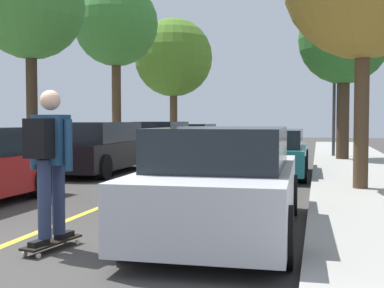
# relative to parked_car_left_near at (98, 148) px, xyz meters

# --- Properties ---
(center_line) EXTENTS (0.12, 39.20, 0.01)m
(center_line) POSITION_rel_parked_car_left_near_xyz_m (2.42, -4.57, -0.71)
(center_line) COLOR gold
(center_line) RESTS_ON ground
(parked_car_left_near) EXTENTS (1.90, 4.40, 1.43)m
(parked_car_left_near) POSITION_rel_parked_car_left_near_xyz_m (0.00, 0.00, 0.00)
(parked_car_left_near) COLOR black
(parked_car_left_near) RESTS_ON ground
(parked_car_left_far) EXTENTS (1.85, 4.49, 1.43)m
(parked_car_left_far) POSITION_rel_parked_car_left_near_xyz_m (-0.00, 5.91, -0.01)
(parked_car_left_far) COLOR maroon
(parked_car_left_far) RESTS_ON ground
(parked_car_left_farthest) EXTENTS (1.98, 4.38, 1.30)m
(parked_car_left_farthest) POSITION_rel_parked_car_left_near_xyz_m (0.00, 11.66, -0.06)
(parked_car_left_farthest) COLOR navy
(parked_car_left_farthest) RESTS_ON ground
(parked_car_right_nearest) EXTENTS (1.94, 4.36, 1.40)m
(parked_car_right_nearest) POSITION_rel_parked_car_left_near_xyz_m (4.84, -6.68, -0.03)
(parked_car_right_nearest) COLOR #B7B7BC
(parked_car_right_nearest) RESTS_ON ground
(parked_car_right_near) EXTENTS (1.88, 4.33, 1.24)m
(parked_car_right_near) POSITION_rel_parked_car_left_near_xyz_m (4.84, 0.43, -0.08)
(parked_car_right_near) COLOR #196066
(parked_car_right_near) RESTS_ON ground
(street_tree_left_nearest) EXTENTS (3.10, 3.10, 6.20)m
(street_tree_left_nearest) POSITION_rel_parked_car_left_near_xyz_m (-2.01, -0.08, 4.04)
(street_tree_left_nearest) COLOR #3D2D1E
(street_tree_left_nearest) RESTS_ON sidewalk_left
(street_tree_left_near) EXTENTS (3.42, 3.42, 6.97)m
(street_tree_left_near) POSITION_rel_parked_car_left_near_xyz_m (-2.01, 6.25, 4.65)
(street_tree_left_near) COLOR #4C3823
(street_tree_left_near) RESTS_ON sidewalk_left
(street_tree_left_far) EXTENTS (4.42, 4.42, 7.12)m
(street_tree_left_far) POSITION_rel_parked_car_left_near_xyz_m (-2.01, 14.68, 4.31)
(street_tree_left_far) COLOR #4C3823
(street_tree_left_far) RESTS_ON sidewalk_left
(street_tree_right_near) EXTENTS (3.12, 3.12, 5.72)m
(street_tree_right_near) POSITION_rel_parked_car_left_near_xyz_m (6.85, 5.26, 3.55)
(street_tree_right_near) COLOR #3D2D1E
(street_tree_right_near) RESTS_ON sidewalk_right
(streetlamp) EXTENTS (0.36, 0.24, 6.18)m
(streetlamp) POSITION_rel_parked_car_left_near_xyz_m (6.59, 6.78, 2.93)
(streetlamp) COLOR #38383D
(streetlamp) RESTS_ON sidewalk_right
(skateboard) EXTENTS (0.37, 0.87, 0.10)m
(skateboard) POSITION_rel_parked_car_left_near_xyz_m (3.08, -8.00, -0.62)
(skateboard) COLOR black
(skateboard) RESTS_ON ground
(skateboarder) EXTENTS (0.59, 0.71, 1.73)m
(skateboarder) POSITION_rel_parked_car_left_near_xyz_m (3.08, -8.04, 0.38)
(skateboarder) COLOR black
(skateboarder) RESTS_ON skateboard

